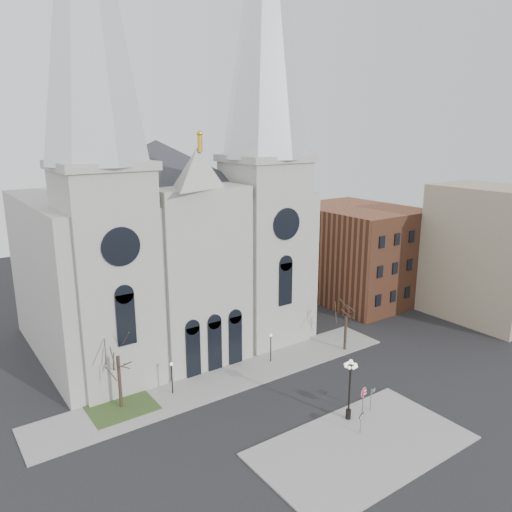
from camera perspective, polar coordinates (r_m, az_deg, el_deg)
ground at (r=45.78m, az=4.46°, el=-19.19°), size 160.00×160.00×0.00m
sidewalk_near at (r=44.54m, az=12.03°, el=-20.45°), size 18.00×10.00×0.14m
sidewalk_far at (r=53.43m, az=-3.29°, el=-13.81°), size 40.00×6.00×0.14m
grass_patch at (r=50.13m, az=-15.12°, el=-16.34°), size 6.00×5.00×0.18m
cathedral at (r=57.95m, az=-9.84°, el=7.42°), size 33.00×26.66×54.00m
bg_building_brick at (r=77.06m, az=11.36°, el=0.36°), size 14.00×18.00×14.00m
bg_building_tan at (r=73.67m, az=24.84°, el=0.25°), size 10.00×14.00×18.00m
tree_left at (r=47.61m, az=-15.55°, el=-10.63°), size 3.20×3.20×7.50m
tree_right at (r=58.83m, az=10.28°, el=-6.59°), size 3.20×3.20×6.00m
ped_lamp_left at (r=50.26m, az=-9.61°, el=-13.01°), size 0.32×0.32×3.26m
ped_lamp_right at (r=55.84m, az=1.70°, el=-9.90°), size 0.32×0.32×3.26m
stop_sign at (r=47.46m, az=12.17°, el=-15.29°), size 0.97×0.18×2.70m
globe_lamp at (r=45.77m, az=10.69°, el=-13.95°), size 1.53×1.53×5.75m
one_way_sign at (r=45.17m, az=11.90°, el=-17.82°), size 0.79×0.31×1.89m
street_name_sign at (r=48.55m, az=13.05°, el=-15.47°), size 0.68×0.20×2.15m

